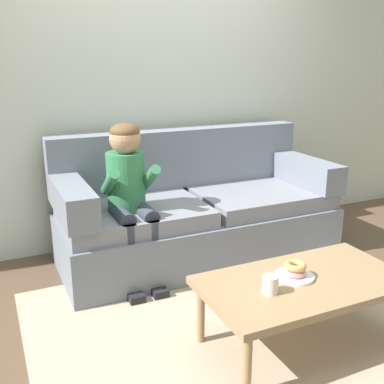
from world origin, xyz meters
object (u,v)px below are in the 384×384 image
at_px(couch, 195,213).
at_px(mug, 270,285).
at_px(donut, 295,272).
at_px(toy_controller, 298,287).
at_px(person_child, 130,188).
at_px(coffee_table, 304,286).

height_order(couch, mug, couch).
height_order(donut, toy_controller, donut).
bearing_deg(donut, toy_controller, 48.88).
bearing_deg(toy_controller, mug, -118.32).
xyz_separation_m(couch, donut, (-0.02, -1.28, 0.07)).
bearing_deg(mug, person_child, 106.97).
height_order(donut, mug, mug).
distance_m(donut, toy_controller, 0.72).
distance_m(donut, mug, 0.23).
relative_size(person_child, mug, 12.24).
bearing_deg(person_child, donut, -62.30).
height_order(person_child, toy_controller, person_child).
relative_size(coffee_table, mug, 12.23).
relative_size(couch, donut, 17.46).
bearing_deg(coffee_table, person_child, 118.13).
bearing_deg(donut, mug, -158.07).
height_order(mug, toy_controller, mug).
relative_size(person_child, donut, 9.18).
bearing_deg(person_child, couch, 19.85).
distance_m(coffee_table, mug, 0.26).
relative_size(mug, toy_controller, 0.40).
distance_m(coffee_table, donut, 0.09).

